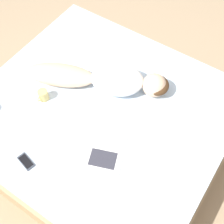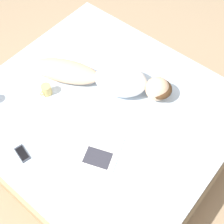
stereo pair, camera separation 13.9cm
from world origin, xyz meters
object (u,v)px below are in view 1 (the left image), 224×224
object	(u,v)px
person	(106,79)
open_magazine	(106,147)
cell_phone	(26,162)
coffee_mug	(43,95)

from	to	relation	value
person	open_magazine	distance (m)	0.60
person	cell_phone	size ratio (longest dim) A/B	7.69
open_magazine	coffee_mug	world-z (taller)	coffee_mug
person	open_magazine	world-z (taller)	person
coffee_mug	cell_phone	size ratio (longest dim) A/B	0.73
open_magazine	cell_phone	world-z (taller)	same
person	open_magazine	bearing A→B (deg)	10.53
person	coffee_mug	distance (m)	0.54
open_magazine	cell_phone	size ratio (longest dim) A/B	3.20
open_magazine	coffee_mug	size ratio (longest dim) A/B	4.41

